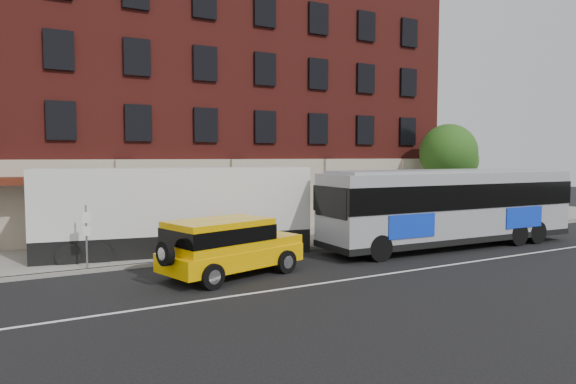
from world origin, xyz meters
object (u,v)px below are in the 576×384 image
sign_pole (87,233)px  shipping_container (177,212)px  street_tree (449,155)px  city_bus (451,204)px  yellow_suv (227,244)px

sign_pole → shipping_container: shipping_container is taller
street_tree → shipping_container: size_ratio=0.53×
city_bus → shipping_container: bearing=160.9°
yellow_suv → shipping_container: shipping_container is taller
shipping_container → sign_pole: bearing=-159.4°
city_bus → yellow_suv: (-11.62, -0.49, -0.83)m
sign_pole → shipping_container: 4.15m
sign_pole → street_tree: size_ratio=0.40×
sign_pole → city_bus: (15.87, -2.70, 0.57)m
city_bus → yellow_suv: 11.66m
street_tree → city_bus: street_tree is taller
city_bus → yellow_suv: size_ratio=2.41×
street_tree → yellow_suv: (-17.79, -6.53, -3.21)m
city_bus → shipping_container: 12.71m
sign_pole → city_bus: size_ratio=0.19×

